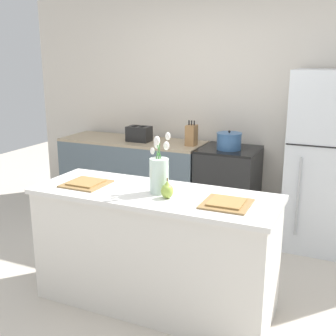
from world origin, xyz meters
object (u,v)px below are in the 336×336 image
Objects in this scene: pear_figurine at (167,190)px; plate_setting_left at (86,183)px; knife_block at (191,135)px; refrigerator at (325,162)px; flower_vase at (159,173)px; plate_setting_right at (227,203)px; toaster at (139,134)px; cooking_pot at (229,141)px; stove_range at (228,190)px.

plate_setting_left is at bearing 176.98° from pear_figurine.
refrigerator is at bearing 0.67° from knife_block.
flower_vase is at bearing -77.07° from knife_block.
plate_setting_left is 1.11m from plate_setting_right.
plate_setting_left is at bearing -76.30° from toaster.
cooking_pot is (-0.45, 1.59, 0.10)m from plate_setting_right.
refrigerator reaches higher than toaster.
plate_setting_left is at bearing -112.54° from cooking_pot.
cooking_pot is (1.05, -0.00, 0.00)m from toaster.
refrigerator is 0.95m from cooking_pot.
knife_block is (-0.36, 1.58, -0.02)m from flower_vase.
refrigerator is at bearing 2.99° from cooking_pot.
toaster is 1.05m from cooking_pot.
toaster is at bearing 179.77° from cooking_pot.
plate_setting_left is (-1.60, -1.64, 0.04)m from refrigerator.
cooking_pot is (-0.04, 1.63, 0.05)m from pear_figurine.
plate_setting_right is at bearing -46.82° from toaster.
stove_range is 0.55m from cooking_pot.
knife_block is (-0.42, -0.02, 0.57)m from stove_range.
stove_range is at bearing 2.42° from toaster.
cooking_pot reaches higher than toaster.
pear_figurine is at bearing -3.02° from plate_setting_left.
stove_range is at bearing 91.43° from pear_figurine.
refrigerator is 3.92× the size of flower_vase.
stove_range is at bearing 97.73° from cooking_pot.
pear_figurine is 0.53× the size of knife_block.
stove_range is 2.07× the size of flower_vase.
flower_vase is at bearing -92.47° from cooking_pot.
knife_block is (-0.88, 1.63, 0.12)m from plate_setting_right.
knife_block is at bearing 102.93° from flower_vase.
flower_vase is at bearing 139.13° from pear_figurine.
pear_figurine is 0.45× the size of plate_setting_left.
toaster is at bearing 122.48° from flower_vase.
toaster is at bearing 133.18° from plate_setting_right.
refrigerator is 1.72m from plate_setting_right.
knife_block is (-1.37, -0.02, 0.16)m from refrigerator.
cooking_pot is at bearing -82.27° from stove_range.
refrigerator is 2.00m from toaster.
cooking_pot is (-0.94, -0.05, 0.14)m from refrigerator.
plate_setting_right is 2.19m from toaster.
cooking_pot is (0.66, 1.59, 0.10)m from plate_setting_left.
toaster reaches higher than pear_figurine.
toaster is at bearing -177.58° from stove_range.
flower_vase is (-1.01, -1.59, 0.18)m from refrigerator.
flower_vase reaches higher than stove_range.
cooking_pot is at bearing 91.24° from pear_figurine.
plate_setting_right is 1.85m from knife_block.
pear_figurine is (0.10, -0.09, -0.09)m from flower_vase.
refrigerator reaches higher than knife_block.
plate_setting_left is at bearing -134.33° from refrigerator.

